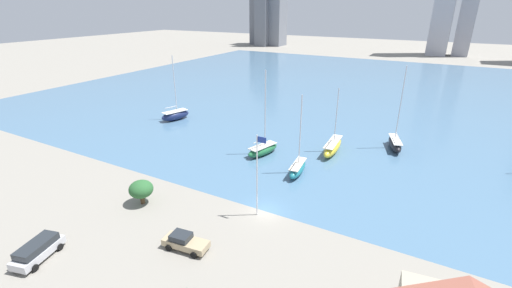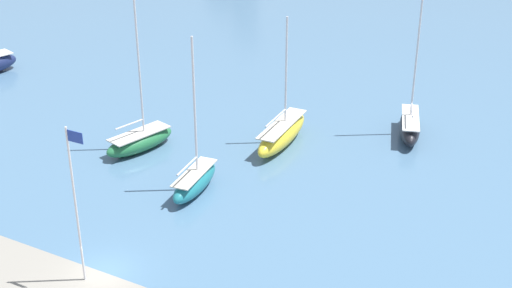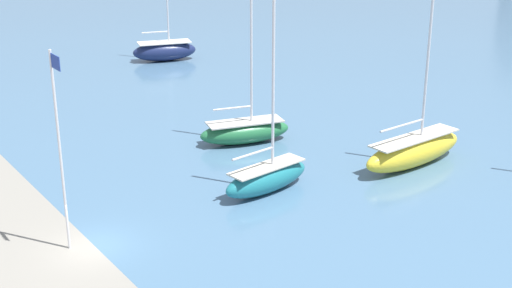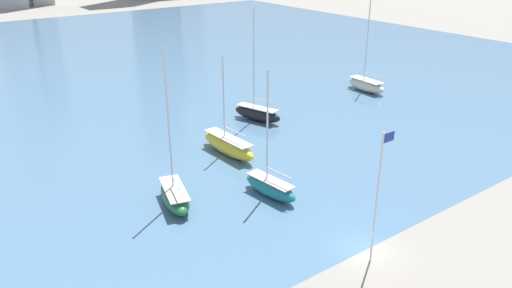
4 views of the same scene
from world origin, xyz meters
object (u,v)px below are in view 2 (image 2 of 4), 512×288
sailboat_teal (195,181)px  sailboat_yellow (282,134)px  sailboat_green (140,140)px  flag_pole (76,201)px  sailboat_black (410,125)px

sailboat_teal → sailboat_yellow: bearing=71.8°
sailboat_yellow → sailboat_green: (-10.33, -6.70, -0.13)m
flag_pole → sailboat_teal: bearing=89.8°
flag_pole → sailboat_yellow: sailboat_yellow is taller
sailboat_black → sailboat_yellow: bearing=-160.8°
sailboat_green → sailboat_yellow: bearing=48.4°
flag_pole → sailboat_black: sailboat_black is taller
flag_pole → sailboat_green: size_ratio=0.73×
sailboat_teal → sailboat_green: bearing=147.6°
flag_pole → sailboat_green: (-8.07, 16.66, -4.80)m
sailboat_yellow → sailboat_black: bearing=34.4°
sailboat_yellow → sailboat_teal: bearing=-104.5°
sailboat_black → sailboat_teal: bearing=-141.0°
sailboat_black → sailboat_yellow: 11.67m
flag_pole → sailboat_green: bearing=115.8°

